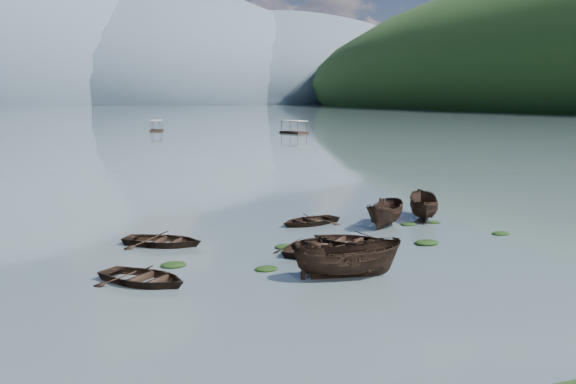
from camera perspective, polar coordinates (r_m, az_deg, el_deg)
name	(u,v)px	position (r m, az deg, el deg)	size (l,w,h in m)	color
ground_plane	(390,276)	(27.95, 9.07, -7.41)	(2400.00, 2400.00, 0.00)	#4E5E62
haze_mtn_c	(152,103)	(935.89, -12.00, 7.73)	(520.00, 520.00, 260.00)	#475666
haze_mtn_d	(271,103)	(981.65, -1.49, 7.93)	(520.00, 520.00, 220.00)	#475666
rowboat_0	(144,283)	(27.31, -12.71, -7.90)	(2.94, 4.11, 0.85)	black
rowboat_1	(311,251)	(32.12, 2.05, -5.23)	(2.95, 4.14, 0.86)	black
rowboat_2	(348,277)	(27.57, 5.32, -7.57)	(1.77, 4.70, 1.81)	black
rowboat_3	(352,245)	(33.40, 5.68, -4.74)	(3.08, 4.32, 0.89)	black
rowboat_4	(367,250)	(32.44, 6.99, -5.16)	(2.72, 3.80, 0.79)	black
rowboat_5	(385,226)	(38.66, 8.65, -2.99)	(1.73, 4.60, 1.77)	black
rowboat_6	(163,245)	(33.91, -11.04, -4.66)	(3.02, 4.23, 0.88)	black
rowboat_7	(309,224)	(38.73, 1.89, -2.88)	(2.81, 3.93, 0.81)	black
rowboat_8	(423,219)	(41.38, 11.88, -2.33)	(1.74, 4.63, 1.79)	black
weed_clump_0	(266,270)	(28.61, -1.94, -6.94)	(1.04, 0.85, 0.23)	black
weed_clump_1	(312,272)	(28.36, 2.16, -7.08)	(0.92, 0.73, 0.20)	black
weed_clump_2	(427,244)	(34.27, 12.24, -4.56)	(1.30, 1.04, 0.28)	black
weed_clump_3	(434,223)	(40.09, 12.88, -2.70)	(0.81, 0.69, 0.18)	black
weed_clump_4	(501,234)	(37.79, 18.39, -3.59)	(1.05, 0.83, 0.22)	black
weed_clump_5	(174,266)	(29.67, -10.14, -6.51)	(1.19, 0.96, 0.25)	black
weed_clump_6	(285,248)	(32.73, -0.25, -4.97)	(1.10, 0.91, 0.23)	black
weed_clump_7	(408,225)	(39.17, 10.65, -2.89)	(0.96, 0.77, 0.21)	black
pontoon_centre	(157,131)	(150.51, -11.60, 5.33)	(2.60, 6.24, 2.39)	black
pontoon_right	(294,133)	(137.93, 0.54, 5.23)	(2.86, 6.87, 2.63)	black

